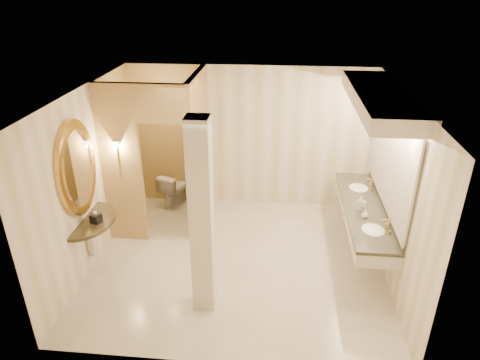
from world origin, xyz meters
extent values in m
plane|color=silver|center=(0.00, 0.00, 0.00)|extent=(4.50, 4.50, 0.00)
plane|color=silver|center=(0.00, 0.00, 2.70)|extent=(4.50, 4.50, 0.00)
cube|color=white|center=(0.00, 2.00, 1.35)|extent=(4.50, 0.02, 2.70)
cube|color=white|center=(0.00, -2.00, 1.35)|extent=(4.50, 0.02, 2.70)
cube|color=white|center=(-2.25, 0.00, 1.35)|extent=(0.02, 4.00, 2.70)
cube|color=white|center=(2.25, 0.00, 1.35)|extent=(0.02, 4.00, 2.70)
cube|color=tan|center=(-0.80, 1.25, 1.35)|extent=(0.10, 1.50, 2.70)
cube|color=tan|center=(-1.93, 0.50, 1.35)|extent=(0.65, 0.10, 2.70)
cube|color=tan|center=(-1.20, 0.50, 2.40)|extent=(0.80, 0.10, 0.60)
cube|color=beige|center=(-0.84, 0.90, 1.05)|extent=(0.13, 0.80, 2.10)
cylinder|color=gold|center=(-1.93, 0.43, 1.55)|extent=(0.03, 0.03, 0.30)
cone|color=beige|center=(-1.93, 0.43, 1.75)|extent=(0.14, 0.14, 0.14)
cube|color=beige|center=(1.95, 0.40, 0.73)|extent=(0.60, 2.43, 0.24)
cube|color=black|center=(1.95, 0.40, 0.85)|extent=(0.64, 2.47, 0.05)
cube|color=black|center=(2.23, 0.40, 0.92)|extent=(0.03, 2.43, 0.10)
ellipsoid|color=white|center=(1.95, -0.26, 0.83)|extent=(0.40, 0.44, 0.15)
cylinder|color=gold|center=(2.15, -0.26, 0.96)|extent=(0.03, 0.03, 0.22)
ellipsoid|color=white|center=(1.95, 1.06, 0.83)|extent=(0.40, 0.44, 0.15)
cylinder|color=gold|center=(2.15, 1.06, 0.96)|extent=(0.03, 0.03, 0.22)
cube|color=white|center=(2.23, 0.40, 1.70)|extent=(0.03, 2.43, 1.40)
cube|color=beige|center=(1.95, 0.40, 2.59)|extent=(0.75, 2.63, 0.22)
cylinder|color=black|center=(-2.23, -0.38, 0.85)|extent=(1.07, 1.07, 0.05)
cube|color=beige|center=(-2.19, -0.38, 0.55)|extent=(0.10, 0.10, 0.60)
cylinder|color=gold|center=(-2.21, -0.38, 1.70)|extent=(0.07, 1.07, 1.07)
cylinder|color=white|center=(-2.17, -0.38, 1.70)|extent=(0.02, 0.86, 0.86)
cube|color=beige|center=(-0.35, -1.01, 1.35)|extent=(0.28, 0.28, 2.70)
cube|color=black|center=(-2.03, -0.43, 0.94)|extent=(0.16, 0.16, 0.13)
imported|color=white|center=(-1.43, 1.75, 0.34)|extent=(0.59, 0.76, 0.69)
imported|color=beige|center=(1.93, 0.39, 0.94)|extent=(0.07, 0.07, 0.12)
imported|color=silver|center=(1.88, 0.06, 0.94)|extent=(0.11, 0.11, 0.13)
imported|color=#C6B28C|center=(1.84, 0.29, 0.99)|extent=(0.09, 0.09, 0.24)
camera|label=1|loc=(0.56, -5.54, 4.14)|focal=32.00mm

